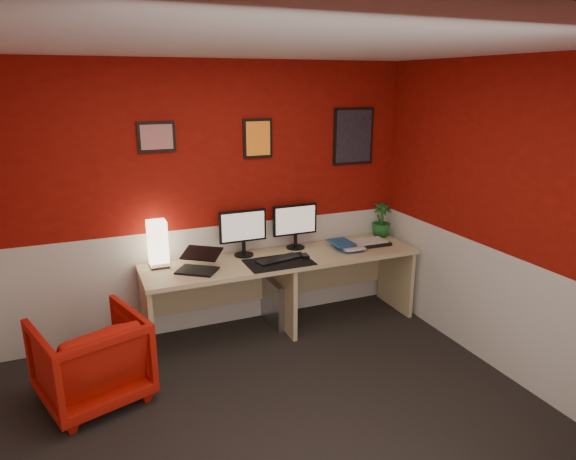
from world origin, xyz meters
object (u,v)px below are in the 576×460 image
at_px(desk, 283,293).
at_px(zen_tray, 370,243).
at_px(monitor_left, 243,226).
at_px(pc_tower, 278,301).
at_px(shoji_lamp, 158,245).
at_px(potted_plant, 381,220).
at_px(laptop, 197,259).
at_px(monitor_right, 296,220).
at_px(armchair, 91,359).

xyz_separation_m(desk, zen_tray, (0.96, 0.02, 0.38)).
distance_m(monitor_left, pc_tower, 0.86).
xyz_separation_m(shoji_lamp, zen_tray, (2.07, -0.16, -0.18)).
xyz_separation_m(monitor_left, potted_plant, (1.53, 0.03, -0.11)).
bearing_deg(shoji_lamp, laptop, -41.43).
relative_size(laptop, monitor_right, 0.57).
xyz_separation_m(shoji_lamp, monitor_left, (0.78, -0.00, 0.09)).
bearing_deg(armchair, desk, 178.06).
height_order(monitor_right, pc_tower, monitor_right).
bearing_deg(desk, laptop, -175.46).
xyz_separation_m(desk, monitor_left, (-0.33, 0.18, 0.66)).
bearing_deg(laptop, armchair, -117.77).
bearing_deg(armchair, zen_tray, 172.80).
bearing_deg(laptop, potted_plant, 44.10).
relative_size(monitor_right, armchair, 0.79).
bearing_deg(laptop, shoji_lamp, 174.84).
bearing_deg(shoji_lamp, armchair, -132.55).
bearing_deg(monitor_right, zen_tray, -13.80).
bearing_deg(pc_tower, monitor_right, 12.73).
relative_size(shoji_lamp, armchair, 0.55).
relative_size(desk, zen_tray, 7.43).
bearing_deg(laptop, desk, 40.81).
xyz_separation_m(desk, monitor_right, (0.21, 0.20, 0.66)).
height_order(desk, monitor_right, monitor_right).
relative_size(pc_tower, armchair, 0.62).
distance_m(desk, potted_plant, 1.33).
xyz_separation_m(desk, armchair, (-1.75, -0.51, -0.03)).
bearing_deg(shoji_lamp, monitor_left, -0.17).
xyz_separation_m(laptop, monitor_right, (1.04, 0.27, 0.18)).
xyz_separation_m(shoji_lamp, potted_plant, (2.31, 0.03, -0.02)).
height_order(monitor_left, armchair, monitor_left).
bearing_deg(armchair, shoji_lamp, -150.85).
bearing_deg(potted_plant, desk, -169.94).
height_order(zen_tray, pc_tower, zen_tray).
bearing_deg(monitor_left, monitor_right, 2.20).
distance_m(shoji_lamp, zen_tray, 2.08).
bearing_deg(monitor_right, shoji_lamp, -179.21).
bearing_deg(pc_tower, monitor_left, 169.54).
relative_size(laptop, armchair, 0.45).
height_order(shoji_lamp, armchair, shoji_lamp).
bearing_deg(potted_plant, armchair, -166.17).
height_order(laptop, monitor_left, monitor_left).
distance_m(zen_tray, potted_plant, 0.35).
bearing_deg(desk, monitor_left, 151.12).
bearing_deg(shoji_lamp, desk, -9.32).
height_order(desk, monitor_left, monitor_left).
bearing_deg(monitor_left, desk, -28.88).
bearing_deg(shoji_lamp, monitor_right, 0.79).
relative_size(laptop, pc_tower, 0.73).
distance_m(monitor_right, potted_plant, 0.99).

